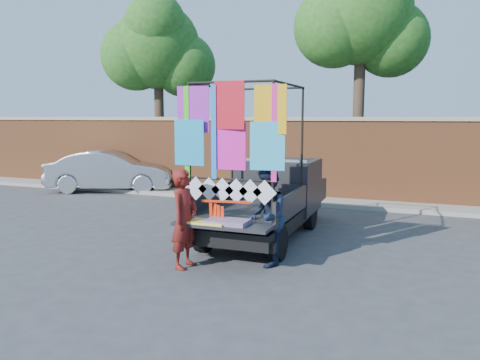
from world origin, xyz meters
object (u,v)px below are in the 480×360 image
(sedan, at_px, (111,171))
(man, at_px, (267,217))
(pickup_truck, at_px, (272,197))
(woman, at_px, (184,219))

(sedan, distance_m, man, 9.72)
(pickup_truck, relative_size, man, 2.95)
(sedan, height_order, man, man)
(sedan, bearing_deg, man, -148.75)
(sedan, xyz_separation_m, man, (7.71, -5.92, 0.15))
(pickup_truck, xyz_separation_m, sedan, (-7.07, 3.56, -0.09))
(sedan, height_order, woman, woman)
(pickup_truck, bearing_deg, woman, -102.00)
(woman, bearing_deg, pickup_truck, -9.77)
(sedan, xyz_separation_m, woman, (6.43, -6.57, 0.15))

